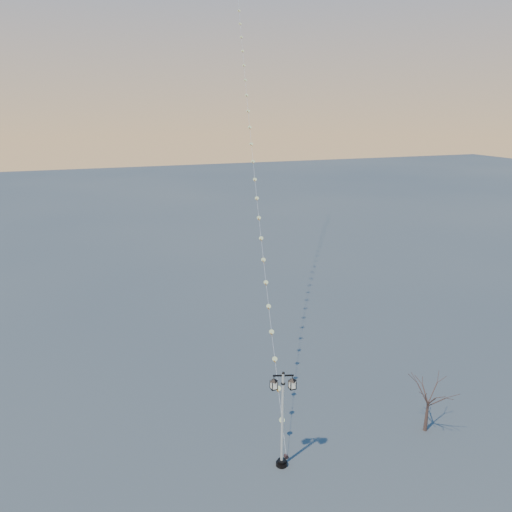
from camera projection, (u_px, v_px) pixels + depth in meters
name	position (u px, v px, depth m)	size (l,w,h in m)	color
ground	(312.00, 470.00, 26.37)	(300.00, 300.00, 0.00)	#4D4F4D
street_lamp	(283.00, 415.00, 25.86)	(1.41, 0.79, 5.72)	black
bare_tree	(429.00, 393.00, 28.95)	(2.22, 2.22, 3.68)	#4C332A
kite_train	(249.00, 92.00, 44.62)	(12.57, 47.49, 40.36)	black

